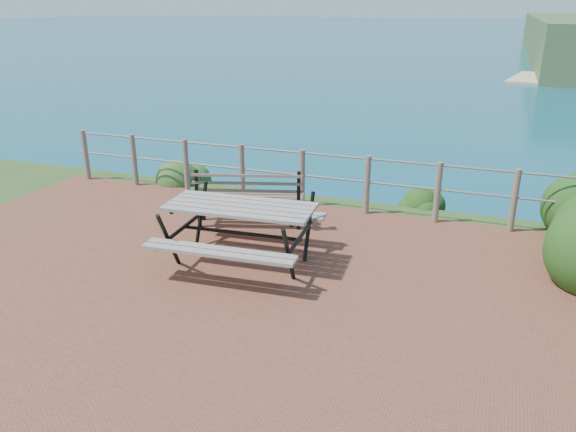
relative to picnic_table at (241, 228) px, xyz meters
name	(u,v)px	position (x,y,z in m)	size (l,w,h in m)	color
ground	(213,291)	(0.00, -0.85, -0.53)	(10.00, 7.00, 0.12)	brown
ocean	(501,16)	(0.00, 199.15, -0.53)	(1200.00, 1200.00, 0.00)	#136872
safety_railing	(302,175)	(0.00, 2.50, 0.04)	(9.40, 0.10, 1.00)	#6B5B4C
picnic_table	(241,228)	(0.00, 0.00, 0.00)	(2.02, 1.70, 0.83)	gray
park_bench	(249,188)	(-0.47, 1.34, 0.10)	(1.75, 0.91, 0.96)	brown
shrub_lip_west	(186,180)	(-2.71, 3.15, -0.53)	(0.87, 0.87, 0.65)	#22531F
shrub_lip_east	(421,204)	(1.97, 3.37, -0.53)	(0.70, 0.70, 0.42)	#204415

